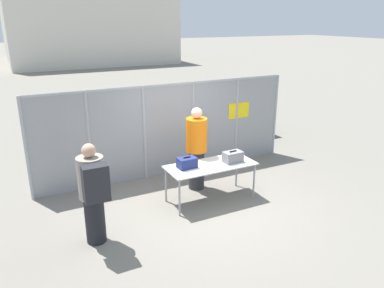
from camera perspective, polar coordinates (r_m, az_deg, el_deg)
ground_plane at (r=7.65m, az=2.25°, el=-9.16°), size 120.00×120.00×0.00m
fence_section at (r=8.76m, az=-3.37°, el=2.47°), size 6.27×0.07×2.17m
inspection_table at (r=7.54m, az=2.86°, el=-3.58°), size 1.82×0.77×0.77m
suitcase_navy at (r=7.33m, az=-0.78°, el=-2.87°), size 0.37×0.26×0.23m
suitcase_grey at (r=7.66m, az=6.24°, el=-1.95°), size 0.40×0.26×0.24m
traveler_hooded at (r=6.20m, az=-14.83°, el=-6.95°), size 0.43×0.66×1.73m
security_worker_near at (r=7.99m, az=0.69°, el=-0.56°), size 0.45×0.45×1.81m
utility_trailer at (r=11.63m, az=4.10°, el=2.89°), size 4.33×1.92×0.72m
distant_hangar at (r=35.40m, az=-16.14°, el=16.54°), size 12.67×12.69×5.39m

